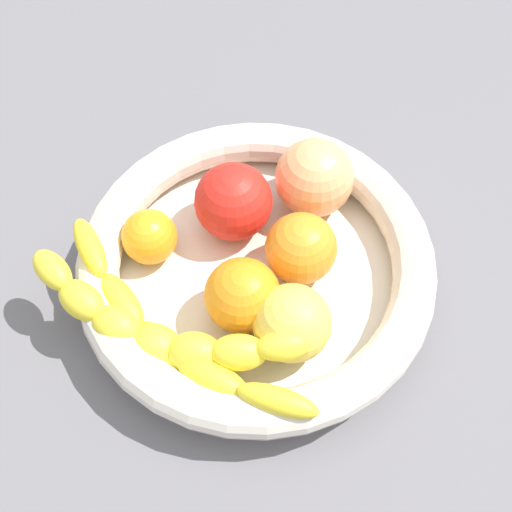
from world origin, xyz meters
The scene contains 10 objects.
kitchen_counter centered at (0.00, 0.00, 1.50)cm, with size 120.00×120.00×3.00cm, color #605E62.
fruit_bowl centered at (0.00, 0.00, 5.95)cm, with size 31.87×31.87×5.69cm.
banana_draped_left centered at (-10.39, -1.76, 7.55)cm, with size 9.48×27.34×4.95cm.
banana_draped_right centered at (-10.82, -1.08, 7.98)cm, with size 15.37×21.60×5.75cm.
orange_front centered at (3.56, -1.83, 8.05)cm, with size 6.41×6.41×6.41cm, color orange.
orange_mid_left centered at (-3.36, -2.58, 8.10)cm, with size 6.51×6.51×6.51cm, color orange.
orange_mid_right centered at (-6.27, 7.60, 7.38)cm, with size 5.05×5.05×5.05cm, color orange.
peach_blush centered at (9.20, 3.26, 8.55)cm, with size 7.41×7.41×7.41cm, color #F8A366.
apple_yellow centered at (-1.65, -7.11, 8.16)cm, with size 6.62×6.62×6.62cm, color #ECCC4D.
tomato_red centered at (1.63, 5.61, 8.45)cm, with size 7.19×7.19×7.19cm, color red.
Camera 1 is at (-19.19, -25.64, 59.18)cm, focal length 48.65 mm.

